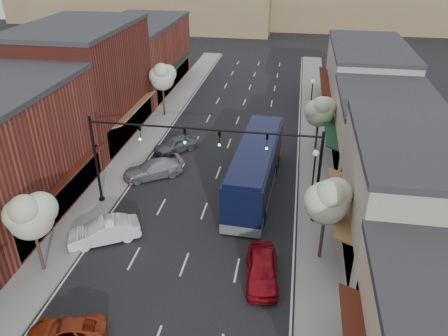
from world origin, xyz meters
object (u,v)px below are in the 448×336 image
at_px(red_hatchback, 262,269).
at_px(tree_left_near, 30,214).
at_px(tree_right_near, 328,199).
at_px(coach_bus, 256,168).
at_px(lamp_post_near, 314,168).
at_px(parked_car_d, 176,144).
at_px(signal_mast_left, 125,150).
at_px(parked_car_a, 66,332).
at_px(lamp_post_far, 312,92).
at_px(parked_car_b, 104,231).
at_px(parked_car_c, 153,169).
at_px(tree_left_far, 162,76).
at_px(tree_right_far, 320,110).
at_px(signal_mast_right, 284,162).

bearing_deg(red_hatchback, tree_left_near, -179.23).
xyz_separation_m(tree_right_near, coach_bus, (-4.95, 7.66, -2.40)).
bearing_deg(tree_right_near, lamp_post_near, 94.77).
bearing_deg(parked_car_d, signal_mast_left, -52.38).
bearing_deg(parked_car_a, coach_bus, 140.13).
distance_m(tree_right_near, parked_car_d, 19.09).
bearing_deg(lamp_post_far, red_hatchback, -96.29).
bearing_deg(parked_car_b, tree_right_near, 62.51).
bearing_deg(tree_right_near, signal_mast_left, 163.81).
height_order(signal_mast_left, parked_car_c, signal_mast_left).
distance_m(signal_mast_left, parked_car_a, 13.22).
distance_m(tree_left_far, parked_car_c, 14.41).
relative_size(tree_right_far, lamp_post_far, 1.22).
bearing_deg(lamp_post_far, parked_car_d, -139.64).
relative_size(coach_bus, red_hatchback, 2.83).
height_order(signal_mast_right, parked_car_c, signal_mast_right).
bearing_deg(lamp_post_far, tree_left_near, -119.78).
bearing_deg(coach_bus, tree_left_near, -132.05).
distance_m(signal_mast_left, tree_right_near, 14.55).
height_order(tree_left_near, coach_bus, tree_left_near).
relative_size(signal_mast_left, coach_bus, 0.63).
relative_size(parked_car_c, parked_car_d, 1.16).
height_order(tree_right_far, coach_bus, tree_right_far).
xyz_separation_m(coach_bus, parked_car_d, (-8.07, 5.80, -1.32)).
xyz_separation_m(lamp_post_far, parked_car_d, (-12.47, -10.60, -2.27)).
bearing_deg(tree_right_near, parked_car_b, -177.98).
relative_size(signal_mast_right, red_hatchback, 1.78).
relative_size(tree_left_far, lamp_post_far, 1.38).
relative_size(signal_mast_right, signal_mast_left, 1.00).
bearing_deg(tree_right_near, parked_car_a, -146.49).
relative_size(tree_right_far, parked_car_c, 1.09).
bearing_deg(lamp_post_far, lamp_post_near, -90.00).
distance_m(signal_mast_left, parked_car_b, 5.97).
relative_size(signal_mast_right, lamp_post_near, 1.85).
distance_m(red_hatchback, parked_car_c, 14.92).
height_order(coach_bus, parked_car_d, coach_bus).
bearing_deg(lamp_post_far, coach_bus, -105.02).
distance_m(tree_right_near, tree_left_near, 17.08).
distance_m(tree_right_far, parked_car_d, 13.66).
xyz_separation_m(signal_mast_left, parked_car_b, (-0.21, -4.55, -3.85)).
bearing_deg(lamp_post_near, coach_bus, 165.98).
bearing_deg(signal_mast_left, parked_car_b, -92.62).
relative_size(tree_right_far, parked_car_d, 1.26).
height_order(lamp_post_far, parked_car_a, lamp_post_far).
bearing_deg(parked_car_c, tree_left_far, 160.04).
relative_size(lamp_post_near, parked_car_b, 0.94).
relative_size(signal_mast_left, parked_car_d, 1.91).
bearing_deg(tree_left_near, tree_right_near, 13.55).
height_order(red_hatchback, parked_car_a, red_hatchback).
bearing_deg(tree_left_near, parked_car_c, 76.64).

